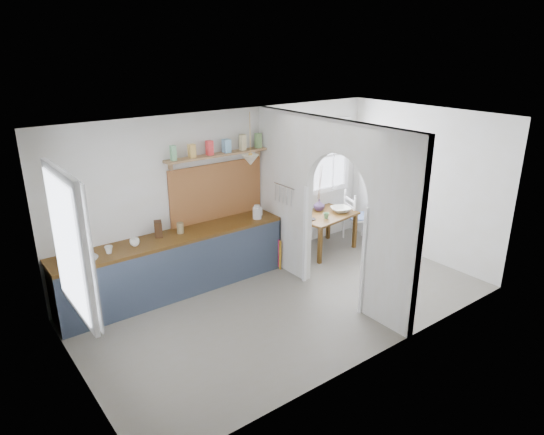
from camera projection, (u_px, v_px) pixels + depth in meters
floor at (289, 303)px, 7.02m from camera, size 5.80×3.20×0.01m
ceiling at (291, 122)px, 6.14m from camera, size 5.80×3.20×0.01m
walls at (290, 219)px, 6.58m from camera, size 5.81×3.21×2.60m
partition at (325, 198)px, 6.97m from camera, size 0.12×3.20×2.60m
kitchen_window at (68, 245)px, 4.83m from camera, size 0.10×1.16×1.50m
nook_window at (313, 159)px, 8.67m from camera, size 1.76×0.10×1.30m
counter at (175, 263)px, 7.22m from camera, size 3.50×0.60×0.90m
sink at (82, 259)px, 6.32m from camera, size 0.40×0.40×0.02m
backsplash at (217, 191)px, 7.63m from camera, size 1.65×0.03×0.90m
shelf at (218, 152)px, 7.35m from camera, size 1.75×0.20×0.21m
pendant_lamp at (250, 160)px, 7.33m from camera, size 0.26×0.26×0.16m
utensil_rail at (284, 186)px, 7.55m from camera, size 0.02×0.50×0.02m
dining_table at (324, 232)px, 8.70m from camera, size 1.19×0.87×0.69m
chair_left at (287, 240)px, 8.14m from camera, size 0.51×0.51×0.88m
chair_right at (359, 216)px, 9.08m from camera, size 0.57×0.57×0.97m
kettle at (257, 212)px, 7.73m from camera, size 0.21×0.19×0.22m
mug_a at (109, 250)px, 6.46m from camera, size 0.12×0.12×0.10m
mug_b at (135, 242)px, 6.70m from camera, size 0.14×0.14×0.11m
knife_block at (158, 229)px, 7.00m from camera, size 0.15×0.18×0.23m
jar at (180, 228)px, 7.14m from camera, size 0.11×0.11×0.16m
towel_magenta at (279, 253)px, 8.00m from camera, size 0.02×0.03×0.49m
towel_orange at (280, 256)px, 7.98m from camera, size 0.02×0.03×0.52m
bowl at (341, 209)px, 8.70m from camera, size 0.44×0.44×0.08m
table_cup at (326, 216)px, 8.37m from camera, size 0.12×0.12×0.10m
plate at (311, 219)px, 8.33m from camera, size 0.19×0.19×0.01m
vase at (319, 205)px, 8.75m from camera, size 0.26×0.26×0.21m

